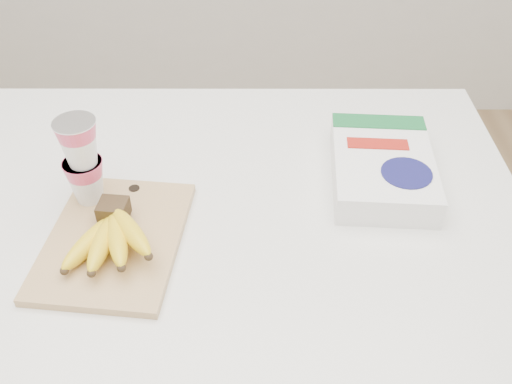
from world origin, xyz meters
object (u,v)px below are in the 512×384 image
(cutting_board, at_px, (115,239))
(yogurt_stack, at_px, (82,159))
(table, at_px, (175,380))
(bananas, at_px, (110,235))
(cereal_box, at_px, (382,167))

(cutting_board, xyz_separation_m, yogurt_stack, (-0.06, 0.10, 0.10))
(table, relative_size, cutting_board, 4.60)
(bananas, distance_m, cereal_box, 0.51)
(table, relative_size, bananas, 8.06)
(cereal_box, bearing_deg, table, -160.85)
(cutting_board, height_order, bananas, bananas)
(bananas, bearing_deg, table, 59.22)
(table, height_order, bananas, bananas)
(bananas, xyz_separation_m, cereal_box, (0.47, 0.19, -0.01))
(table, xyz_separation_m, cutting_board, (-0.05, -0.05, 0.52))
(cutting_board, bearing_deg, bananas, -77.63)
(yogurt_stack, bearing_deg, table, -21.59)
(cutting_board, relative_size, cereal_box, 1.06)
(table, distance_m, yogurt_stack, 0.63)
(table, xyz_separation_m, cereal_box, (0.43, 0.12, 0.54))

